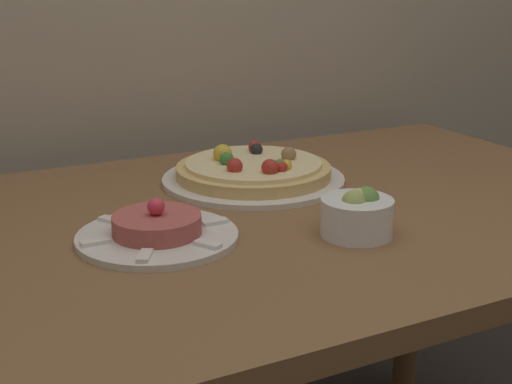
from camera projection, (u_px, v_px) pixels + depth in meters
name	position (u px, v px, depth m)	size (l,w,h in m)	color
dining_table	(250.00, 263.00, 1.17)	(1.41, 0.83, 0.72)	brown
pizza_plate	(253.00, 172.00, 1.31)	(0.34, 0.34, 0.07)	silver
tartare_plate	(157.00, 231.00, 1.03)	(0.24, 0.24, 0.06)	silver
small_bowl	(358.00, 213.00, 1.04)	(0.11, 0.11, 0.07)	white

